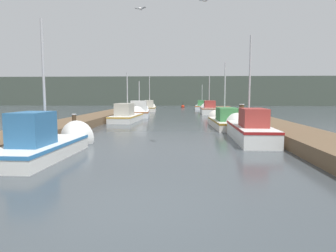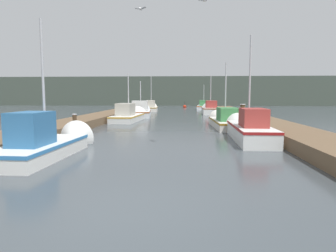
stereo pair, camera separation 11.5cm
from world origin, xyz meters
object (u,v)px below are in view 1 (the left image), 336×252
object	(u,v)px
fishing_boat_0	(50,143)
fishing_boat_3	(129,115)
fishing_boat_5	(209,109)
fishing_boat_4	(140,112)
fishing_boat_2	(224,120)
seagull_1	(204,0)
seagull_lead	(140,9)
fishing_boat_7	(202,107)
mooring_piling_1	(74,124)
mooring_piling_0	(241,114)
fishing_boat_6	(150,108)
channel_buoy	(183,107)
fishing_boat_1	(247,128)

from	to	relation	value
fishing_boat_0	fishing_boat_3	bearing A→B (deg)	91.13
fishing_boat_5	fishing_boat_4	bearing A→B (deg)	-150.65
fishing_boat_2	seagull_1	size ratio (longest dim) A/B	10.94
fishing_boat_5	seagull_lead	distance (m)	19.04
fishing_boat_2	fishing_boat_3	distance (m)	7.88
fishing_boat_0	fishing_boat_7	bearing A→B (deg)	79.63
mooring_piling_1	seagull_lead	bearing A→B (deg)	-15.39
fishing_boat_2	mooring_piling_0	world-z (taller)	fishing_boat_2
fishing_boat_3	fishing_boat_6	distance (m)	14.29
mooring_piling_0	fishing_boat_7	bearing A→B (deg)	93.98
fishing_boat_6	mooring_piling_0	size ratio (longest dim) A/B	3.87
fishing_boat_4	mooring_piling_0	distance (m)	10.85
fishing_boat_6	seagull_1	distance (m)	27.45
seagull_lead	seagull_1	bearing A→B (deg)	148.41
fishing_boat_5	mooring_piling_1	world-z (taller)	fishing_boat_5
channel_buoy	seagull_1	size ratio (longest dim) A/B	1.88
mooring_piling_0	seagull_lead	bearing A→B (deg)	-131.54
fishing_boat_4	mooring_piling_1	world-z (taller)	fishing_boat_4
fishing_boat_0	fishing_boat_6	bearing A→B (deg)	91.51
fishing_boat_5	fishing_boat_7	bearing A→B (deg)	90.80
mooring_piling_1	fishing_boat_7	bearing A→B (deg)	73.22
fishing_boat_0	fishing_boat_5	size ratio (longest dim) A/B	1.03
fishing_boat_4	mooring_piling_1	distance (m)	12.99
fishing_boat_6	fishing_boat_7	xyz separation A→B (m)	(6.73, 4.24, -0.03)
seagull_lead	channel_buoy	bearing A→B (deg)	-73.31
mooring_piling_0	fishing_boat_4	bearing A→B (deg)	137.94
fishing_boat_3	fishing_boat_0	bearing A→B (deg)	-87.68
fishing_boat_4	fishing_boat_7	xyz separation A→B (m)	(6.60, 13.61, -0.03)
fishing_boat_3	seagull_1	bearing A→B (deg)	-65.36
fishing_boat_4	fishing_boat_5	distance (m)	7.74
fishing_boat_1	fishing_boat_4	world-z (taller)	fishing_boat_1
fishing_boat_1	seagull_1	bearing A→B (deg)	-124.27
fishing_boat_3	channel_buoy	distance (m)	24.72
fishing_boat_1	fishing_boat_6	size ratio (longest dim) A/B	1.16
fishing_boat_2	fishing_boat_5	xyz separation A→B (m)	(0.11, 12.83, 0.07)
fishing_boat_1	seagull_lead	distance (m)	7.24
fishing_boat_0	seagull_1	bearing A→B (deg)	14.07
mooring_piling_1	seagull_1	bearing A→B (deg)	-34.62
fishing_boat_0	mooring_piling_0	xyz separation A→B (m)	(8.26, 11.06, 0.27)
mooring_piling_0	seagull_lead	world-z (taller)	seagull_lead
fishing_boat_5	channel_buoy	bearing A→B (deg)	100.08
fishing_boat_0	mooring_piling_0	bearing A→B (deg)	54.91
fishing_boat_2	fishing_boat_6	world-z (taller)	fishing_boat_6
fishing_boat_3	mooring_piling_1	world-z (taller)	fishing_boat_3
fishing_boat_0	seagull_lead	world-z (taller)	seagull_lead
fishing_boat_4	channel_buoy	world-z (taller)	fishing_boat_4
fishing_boat_2	mooring_piling_0	size ratio (longest dim) A/B	4.41
seagull_lead	fishing_boat_0	bearing A→B (deg)	81.44
fishing_boat_2	mooring_piling_1	distance (m)	8.92
fishing_boat_0	fishing_boat_1	bearing A→B (deg)	31.82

